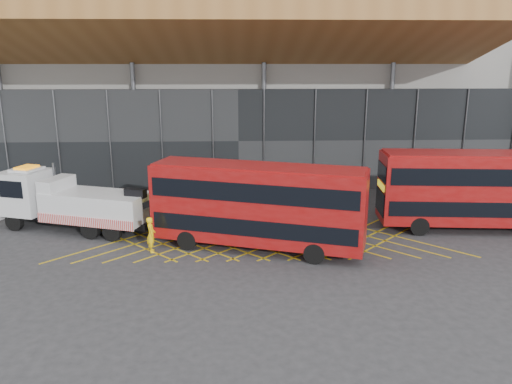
{
  "coord_description": "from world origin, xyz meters",
  "views": [
    {
      "loc": [
        1.87,
        -27.7,
        10.03
      ],
      "look_at": [
        3.0,
        1.5,
        2.4
      ],
      "focal_mm": 35.0,
      "sensor_mm": 36.0,
      "label": 1
    }
  ],
  "objects_px": {
    "bus_towed": "(257,203)",
    "worker": "(151,235)",
    "recovery_truck": "(69,202)",
    "bus_second": "(480,188)"
  },
  "relations": [
    {
      "from": "recovery_truck",
      "to": "bus_towed",
      "type": "distance_m",
      "value": 11.93
    },
    {
      "from": "bus_second",
      "to": "worker",
      "type": "bearing_deg",
      "value": -166.2
    },
    {
      "from": "recovery_truck",
      "to": "bus_second",
      "type": "xyz_separation_m",
      "value": [
        24.9,
        -0.95,
        0.88
      ]
    },
    {
      "from": "bus_second",
      "to": "worker",
      "type": "height_order",
      "value": "bus_second"
    },
    {
      "from": "recovery_truck",
      "to": "bus_second",
      "type": "relative_size",
      "value": 0.92
    },
    {
      "from": "recovery_truck",
      "to": "bus_second",
      "type": "height_order",
      "value": "bus_second"
    },
    {
      "from": "recovery_truck",
      "to": "worker",
      "type": "height_order",
      "value": "recovery_truck"
    },
    {
      "from": "bus_towed",
      "to": "worker",
      "type": "distance_m",
      "value": 6.0
    },
    {
      "from": "bus_towed",
      "to": "worker",
      "type": "xyz_separation_m",
      "value": [
        -5.77,
        -0.2,
        -1.64
      ]
    },
    {
      "from": "recovery_truck",
      "to": "bus_second",
      "type": "distance_m",
      "value": 24.93
    }
  ]
}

